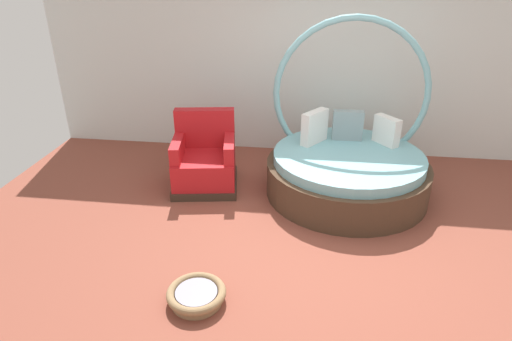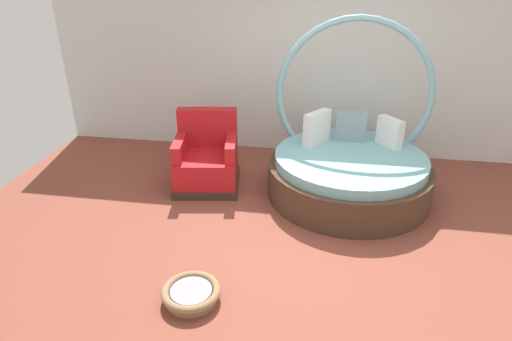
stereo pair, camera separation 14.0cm
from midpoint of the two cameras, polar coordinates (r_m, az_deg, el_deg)
ground_plane at (r=4.57m, az=8.22°, el=-9.82°), size 8.00×8.00×0.02m
back_wall at (r=6.37m, az=9.80°, el=14.16°), size 8.00×0.12×2.75m
round_daybed at (r=5.46m, az=12.87°, el=0.81°), size 1.97×1.97×2.08m
red_armchair at (r=5.56m, az=-5.75°, el=1.29°), size 0.91×0.91×0.94m
pet_basket at (r=3.89m, az=-7.45°, el=-15.76°), size 0.51×0.51×0.13m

